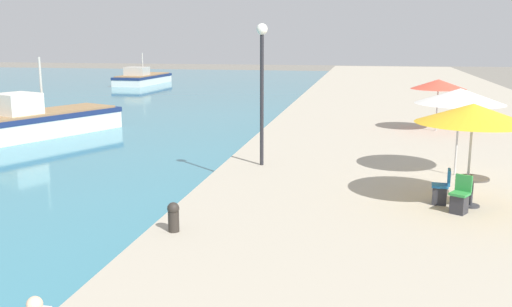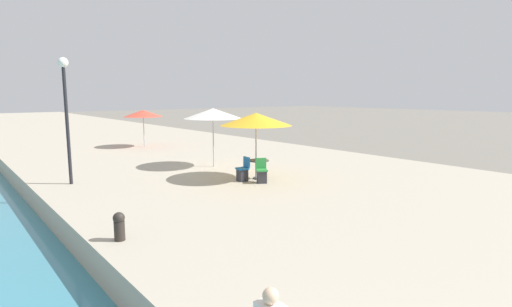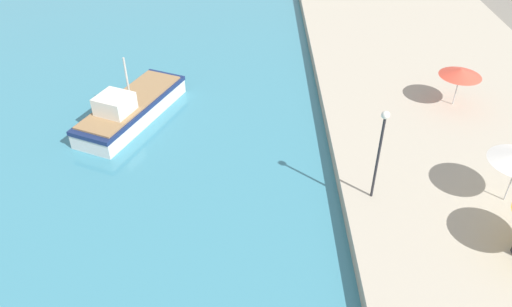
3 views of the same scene
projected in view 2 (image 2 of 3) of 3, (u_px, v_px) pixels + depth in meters
quay_promenade at (87, 136)px, 35.47m from camera, size 16.00×90.00×0.80m
cafe_umbrella_pink at (256, 119)px, 15.22m from camera, size 2.75×2.75×2.57m
cafe_umbrella_white at (213, 114)px, 17.87m from camera, size 2.63×2.63×2.65m
cafe_umbrella_striped at (143, 113)px, 24.77m from camera, size 2.41×2.41×2.31m
cafe_table at (259, 165)px, 15.51m from camera, size 0.80×0.80×0.74m
cafe_chair_left at (243, 173)px, 15.14m from camera, size 0.46×0.44×0.91m
cafe_chair_right at (262, 174)px, 14.83m from camera, size 0.56×0.57×0.91m
mooring_bollard at (119, 225)px, 8.96m from camera, size 0.26×0.26×0.65m
lamppost at (65, 99)px, 14.23m from camera, size 0.36×0.36×4.56m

